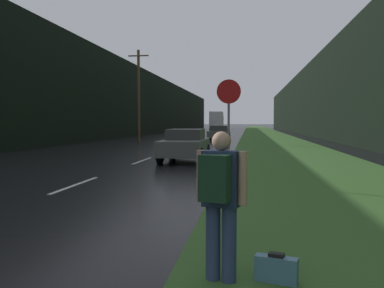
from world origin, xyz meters
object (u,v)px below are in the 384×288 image
(suitcase, at_px, (276,270))
(delivery_truck, at_px, (217,121))
(car_passing_near, at_px, (185,145))
(stop_sign, at_px, (229,120))
(car_passing_far, at_px, (219,133))
(hitchhiker_with_backpack, at_px, (220,197))

(suitcase, height_order, delivery_truck, delivery_truck)
(car_passing_near, height_order, delivery_truck, delivery_truck)
(stop_sign, bearing_deg, delivery_truck, 94.80)
(car_passing_far, xyz_separation_m, delivery_truck, (-3.83, 45.55, 1.27))
(car_passing_far, bearing_deg, suitcase, 95.25)
(hitchhiker_with_backpack, xyz_separation_m, suitcase, (0.60, 0.06, -0.78))
(stop_sign, distance_m, suitcase, 7.30)
(suitcase, distance_m, car_passing_near, 13.66)
(stop_sign, relative_size, suitcase, 6.17)
(hitchhiker_with_backpack, distance_m, suitcase, 0.98)
(delivery_truck, bearing_deg, car_passing_far, -85.19)
(stop_sign, bearing_deg, car_passing_far, 94.78)
(stop_sign, distance_m, car_passing_near, 6.69)
(stop_sign, relative_size, car_passing_far, 0.69)
(hitchhiker_with_backpack, height_order, car_passing_near, hitchhiker_with_backpack)
(hitchhiker_with_backpack, bearing_deg, car_passing_near, 116.39)
(stop_sign, bearing_deg, car_passing_near, 109.51)
(stop_sign, bearing_deg, hitchhiker_with_backpack, -87.82)
(stop_sign, relative_size, car_passing_near, 0.66)
(car_passing_far, height_order, delivery_truck, delivery_truck)
(car_passing_near, xyz_separation_m, delivery_truck, (-3.83, 65.70, 1.24))
(car_passing_near, relative_size, car_passing_far, 1.03)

